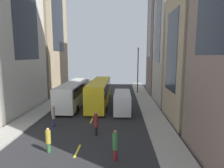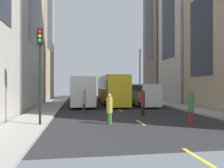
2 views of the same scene
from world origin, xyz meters
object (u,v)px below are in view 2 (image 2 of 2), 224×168
at_px(pedestrian_walking_far, 191,106).
at_px(streetcar_yellow, 111,88).
at_px(pedestrian_crossing_mid, 143,101).
at_px(delivery_van_white, 144,93).
at_px(city_bus_white, 82,89).
at_px(pedestrian_waiting_curb, 84,100).
at_px(pedestrian_crossing_near, 109,108).
at_px(car_red_0, 84,94).
at_px(traffic_light_near_corner, 40,58).

bearing_deg(pedestrian_walking_far, streetcar_yellow, 173.98).
bearing_deg(pedestrian_crossing_mid, delivery_van_white, -25.98).
bearing_deg(pedestrian_crossing_mid, city_bus_white, 15.83).
bearing_deg(delivery_van_white, pedestrian_waiting_curb, -142.07).
bearing_deg(delivery_van_white, city_bus_white, 156.36).
bearing_deg(pedestrian_crossing_mid, pedestrian_walking_far, -163.55).
xyz_separation_m(pedestrian_crossing_near, pedestrian_crossing_mid, (3.16, 3.30, 0.17)).
xyz_separation_m(pedestrian_waiting_curb, pedestrian_walking_far, (6.53, -6.03, -0.06)).
bearing_deg(car_red_0, pedestrian_waiting_curb, -91.23).
distance_m(city_bus_white, traffic_light_near_corner, 14.45).
distance_m(pedestrian_walking_far, traffic_light_near_corner, 9.69).
relative_size(delivery_van_white, car_red_0, 1.39).
height_order(streetcar_yellow, pedestrian_crossing_mid, streetcar_yellow).
xyz_separation_m(pedestrian_crossing_near, pedestrian_walking_far, (5.04, -0.82, 0.15)).
xyz_separation_m(pedestrian_crossing_mid, pedestrian_walking_far, (1.88, -4.12, -0.02)).
height_order(streetcar_yellow, pedestrian_crossing_near, streetcar_yellow).
bearing_deg(delivery_van_white, pedestrian_crossing_mid, -107.89).
bearing_deg(city_bus_white, pedestrian_walking_far, -65.90).
relative_size(delivery_van_white, pedestrian_crossing_near, 2.99).
distance_m(car_red_0, pedestrian_walking_far, 29.19).
bearing_deg(streetcar_yellow, car_red_0, 103.29).
distance_m(pedestrian_crossing_near, pedestrian_waiting_curb, 5.42).
distance_m(delivery_van_white, pedestrian_walking_far, 11.53).
xyz_separation_m(pedestrian_waiting_curb, traffic_light_near_corner, (-2.70, -5.49, 2.86)).
distance_m(pedestrian_waiting_curb, traffic_light_near_corner, 6.75).
xyz_separation_m(delivery_van_white, pedestrian_crossing_mid, (-2.39, -7.39, -0.34)).
distance_m(streetcar_yellow, pedestrian_crossing_near, 14.31).
relative_size(car_red_0, pedestrian_crossing_mid, 1.86).
bearing_deg(pedestrian_walking_far, pedestrian_crossing_mid, -172.20).
xyz_separation_m(city_bus_white, streetcar_yellow, (3.70, 0.33, 0.12)).
distance_m(delivery_van_white, pedestrian_crossing_near, 12.05).
xyz_separation_m(pedestrian_crossing_near, traffic_light_near_corner, (-4.18, -0.28, 3.07)).
distance_m(delivery_van_white, pedestrian_crossing_mid, 7.77).
xyz_separation_m(delivery_van_white, pedestrian_waiting_curb, (-7.03, -5.48, -0.29)).
distance_m(city_bus_white, pedestrian_walking_far, 16.00).
height_order(city_bus_white, car_red_0, city_bus_white).
relative_size(pedestrian_crossing_mid, pedestrian_waiting_curb, 0.98).
bearing_deg(pedestrian_walking_far, traffic_light_near_corner, -110.11).
relative_size(city_bus_white, delivery_van_white, 2.03).
bearing_deg(city_bus_white, pedestrian_crossing_near, -83.85).
distance_m(streetcar_yellow, pedestrian_walking_far, 15.21).
bearing_deg(pedestrian_walking_far, pedestrian_crossing_near, -116.03).
distance_m(streetcar_yellow, pedestrian_waiting_curb, 9.67).
bearing_deg(pedestrian_waiting_curb, traffic_light_near_corner, -159.24).
bearing_deg(car_red_0, delivery_van_white, -68.98).
xyz_separation_m(car_red_0, pedestrian_crossing_mid, (4.16, -24.43, 0.29)).
xyz_separation_m(streetcar_yellow, traffic_light_near_corner, (-6.40, -14.37, 1.96)).
bearing_deg(pedestrian_crossing_near, streetcar_yellow, -159.42).
bearing_deg(pedestrian_waiting_curb, city_bus_white, 46.91).
distance_m(pedestrian_waiting_curb, pedestrian_walking_far, 8.89).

